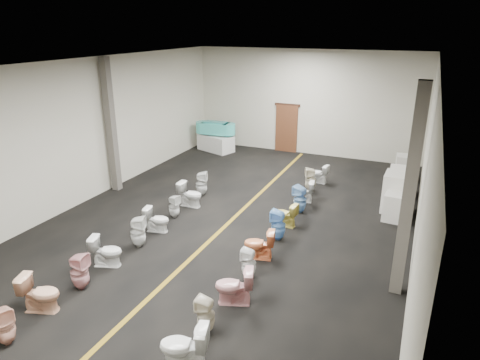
% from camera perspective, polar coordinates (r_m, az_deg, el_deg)
% --- Properties ---
extents(floor, '(16.00, 16.00, 0.00)m').
position_cam_1_polar(floor, '(12.46, -1.69, -5.90)').
color(floor, black).
rests_on(floor, ground).
extents(ceiling, '(16.00, 16.00, 0.00)m').
position_cam_1_polar(ceiling, '(11.25, -1.93, 15.19)').
color(ceiling, black).
rests_on(ceiling, ground).
extents(wall_back, '(10.00, 0.00, 10.00)m').
position_cam_1_polar(wall_back, '(19.02, 8.74, 10.13)').
color(wall_back, beige).
rests_on(wall_back, ground).
extents(wall_left, '(0.00, 16.00, 16.00)m').
position_cam_1_polar(wall_left, '(14.46, -20.12, 6.04)').
color(wall_left, beige).
rests_on(wall_left, ground).
extents(wall_right, '(0.00, 16.00, 16.00)m').
position_cam_1_polar(wall_right, '(10.61, 23.41, 0.79)').
color(wall_right, beige).
rests_on(wall_right, ground).
extents(aisle_stripe, '(0.12, 15.60, 0.01)m').
position_cam_1_polar(aisle_stripe, '(12.46, -1.69, -5.89)').
color(aisle_stripe, '#856413').
rests_on(aisle_stripe, floor).
extents(back_door, '(1.00, 0.10, 2.10)m').
position_cam_1_polar(back_door, '(19.42, 6.21, 6.83)').
color(back_door, '#562D19').
rests_on(back_door, floor).
extents(door_frame, '(1.15, 0.08, 0.10)m').
position_cam_1_polar(door_frame, '(19.21, 6.34, 9.94)').
color(door_frame, '#331C11').
rests_on(door_frame, back_door).
extents(column_left, '(0.25, 0.25, 4.50)m').
position_cam_1_polar(column_left, '(15.02, -16.83, 6.89)').
color(column_left, '#59544C').
rests_on(column_left, floor).
extents(column_right, '(0.25, 0.25, 4.50)m').
position_cam_1_polar(column_right, '(9.19, 21.61, -1.82)').
color(column_right, '#59544C').
rests_on(column_right, floor).
extents(display_table, '(1.82, 1.31, 0.73)m').
position_cam_1_polar(display_table, '(19.59, -3.25, 4.97)').
color(display_table, silver).
rests_on(display_table, floor).
extents(bathtub, '(1.86, 0.75, 0.55)m').
position_cam_1_polar(bathtub, '(19.41, -3.29, 6.98)').
color(bathtub, '#43C1B6').
rests_on(bathtub, display_table).
extents(appliance_crate_a, '(0.69, 0.69, 0.82)m').
position_cam_1_polar(appliance_crate_a, '(13.34, 20.02, -3.43)').
color(appliance_crate_a, silver).
rests_on(appliance_crate_a, floor).
extents(appliance_crate_b, '(0.91, 0.91, 1.21)m').
position_cam_1_polar(appliance_crate_b, '(13.94, 20.36, -1.60)').
color(appliance_crate_b, silver).
rests_on(appliance_crate_b, floor).
extents(appliance_crate_c, '(0.85, 0.85, 0.93)m').
position_cam_1_polar(appliance_crate_c, '(15.43, 20.73, -0.15)').
color(appliance_crate_c, silver).
rests_on(appliance_crate_c, floor).
extents(appliance_crate_d, '(0.72, 0.72, 0.94)m').
position_cam_1_polar(appliance_crate_d, '(16.93, 21.11, 1.55)').
color(appliance_crate_d, silver).
rests_on(appliance_crate_d, floor).
extents(toilet_left_1, '(0.47, 0.46, 0.78)m').
position_cam_1_polar(toilet_left_1, '(9.10, -28.92, -16.62)').
color(toilet_left_1, '#E2A38A').
rests_on(toilet_left_1, floor).
extents(toilet_left_2, '(0.88, 0.67, 0.80)m').
position_cam_1_polar(toilet_left_2, '(9.69, -25.09, -13.52)').
color(toilet_left_2, '#EAAF8A').
rests_on(toilet_left_2, floor).
extents(toilet_left_3, '(0.44, 0.43, 0.85)m').
position_cam_1_polar(toilet_left_3, '(10.07, -20.62, -11.34)').
color(toilet_left_3, '#D39395').
rests_on(toilet_left_3, floor).
extents(toilet_left_4, '(0.84, 0.64, 0.75)m').
position_cam_1_polar(toilet_left_4, '(10.78, -17.38, -9.04)').
color(toilet_left_4, white).
rests_on(toilet_left_4, floor).
extents(toilet_left_5, '(0.49, 0.49, 0.84)m').
position_cam_1_polar(toilet_left_5, '(11.40, -13.45, -6.74)').
color(toilet_left_5, silver).
rests_on(toilet_left_5, floor).
extents(toilet_left_6, '(0.75, 0.52, 0.70)m').
position_cam_1_polar(toilet_left_6, '(12.13, -11.01, -5.20)').
color(toilet_left_6, white).
rests_on(toilet_left_6, floor).
extents(toilet_left_7, '(0.36, 0.36, 0.70)m').
position_cam_1_polar(toilet_left_7, '(12.90, -8.78, -3.49)').
color(toilet_left_7, silver).
rests_on(toilet_left_7, floor).
extents(toilet_left_8, '(0.78, 0.46, 0.79)m').
position_cam_1_polar(toilet_left_8, '(13.60, -6.65, -1.92)').
color(toilet_left_8, white).
rests_on(toilet_left_8, floor).
extents(toilet_left_9, '(0.49, 0.48, 0.84)m').
position_cam_1_polar(toilet_left_9, '(14.40, -5.16, -0.49)').
color(toilet_left_9, silver).
rests_on(toilet_left_9, floor).
extents(toilet_right_1, '(0.92, 0.69, 0.84)m').
position_cam_1_polar(toilet_right_1, '(7.66, -7.49, -21.20)').
color(toilet_right_1, white).
rests_on(toilet_right_1, floor).
extents(toilet_right_2, '(0.36, 0.35, 0.75)m').
position_cam_1_polar(toilet_right_2, '(8.35, -4.58, -17.51)').
color(toilet_right_2, beige).
rests_on(toilet_right_2, floor).
extents(toilet_right_3, '(0.89, 0.68, 0.80)m').
position_cam_1_polar(toilet_right_3, '(9.02, -0.78, -13.99)').
color(toilet_right_3, pink).
rests_on(toilet_right_3, floor).
extents(toilet_right_4, '(0.36, 0.35, 0.72)m').
position_cam_1_polar(toilet_right_4, '(9.86, 1.18, -11.02)').
color(toilet_right_4, white).
rests_on(toilet_right_4, floor).
extents(toilet_right_5, '(0.82, 0.59, 0.76)m').
position_cam_1_polar(toilet_right_5, '(10.59, 2.57, -8.58)').
color(toilet_right_5, '#EA804A').
rests_on(toilet_right_5, floor).
extents(toilet_right_6, '(0.40, 0.39, 0.85)m').
position_cam_1_polar(toilet_right_6, '(11.48, 5.13, -6.01)').
color(toilet_right_6, '#70ACE9').
rests_on(toilet_right_6, floor).
extents(toilet_right_7, '(0.73, 0.46, 0.70)m').
position_cam_1_polar(toilet_right_7, '(12.29, 6.06, -4.60)').
color(toilet_right_7, '#EAD85F').
rests_on(toilet_right_7, floor).
extents(toilet_right_8, '(0.50, 0.49, 0.86)m').
position_cam_1_polar(toilet_right_8, '(13.17, 8.02, -2.57)').
color(toilet_right_8, '#75A3D3').
rests_on(toilet_right_8, floor).
extents(toilet_right_9, '(0.76, 0.52, 0.71)m').
position_cam_1_polar(toilet_right_9, '(14.01, 8.41, -1.50)').
color(toilet_right_9, silver).
rests_on(toilet_right_9, floor).
extents(toilet_right_10, '(0.49, 0.49, 0.82)m').
position_cam_1_polar(toilet_right_10, '(14.96, 9.40, 0.08)').
color(toilet_right_10, beige).
rests_on(toilet_right_10, floor).
extents(toilet_right_11, '(0.74, 0.50, 0.69)m').
position_cam_1_polar(toilet_right_11, '(15.81, 10.47, 0.86)').
color(toilet_right_11, white).
rests_on(toilet_right_11, floor).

